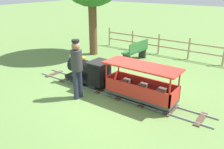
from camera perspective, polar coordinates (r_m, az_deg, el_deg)
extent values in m
plane|color=#608442|center=(6.84, -0.08, -4.28)|extent=(60.00, 60.00, 0.00)
cube|color=gray|center=(6.65, -0.94, -4.87)|extent=(0.03, 5.70, 0.04)
cube|color=gray|center=(6.97, 1.23, -3.57)|extent=(0.03, 5.70, 0.04)
cube|color=#4C3828|center=(5.90, 20.62, -10.07)|extent=(0.68, 0.14, 0.03)
cube|color=#4C3828|center=(6.07, 14.14, -8.34)|extent=(0.68, 0.14, 0.03)
cube|color=#4C3828|center=(6.32, 8.14, -6.64)|extent=(0.68, 0.14, 0.03)
cube|color=#4C3828|center=(6.63, 2.69, -5.01)|extent=(0.68, 0.14, 0.03)
cube|color=#4C3828|center=(7.00, -2.20, -3.51)|extent=(0.68, 0.14, 0.03)
cube|color=#4C3828|center=(7.43, -6.56, -2.15)|extent=(0.68, 0.14, 0.03)
cube|color=#4C3828|center=(7.89, -10.41, -0.93)|extent=(0.68, 0.14, 0.03)
cube|color=#4C3828|center=(8.39, -13.82, 0.16)|extent=(0.68, 0.14, 0.03)
cube|color=black|center=(7.28, -5.92, -0.96)|extent=(0.56, 1.40, 0.10)
cylinder|color=black|center=(7.28, -7.21, 1.94)|extent=(0.44, 0.85, 0.44)
cylinder|color=#B7932D|center=(7.56, -9.58, 2.55)|extent=(0.37, 0.02, 0.37)
cylinder|color=black|center=(7.37, -9.05, 5.15)|extent=(0.12, 0.12, 0.31)
sphere|color=#B7932D|center=(7.17, -7.01, 3.91)|extent=(0.16, 0.16, 0.16)
cube|color=black|center=(6.87, -3.05, 0.68)|extent=(0.56, 0.45, 0.55)
cube|color=black|center=(6.77, -3.10, 3.01)|extent=(0.64, 0.53, 0.04)
sphere|color=#F2EAB2|center=(7.51, -9.87, 4.47)|extent=(0.10, 0.10, 0.10)
cylinder|color=#2D2D2D|center=(7.36, -9.10, -0.95)|extent=(0.05, 0.32, 0.32)
cylinder|color=#2D2D2D|center=(7.65, -6.80, 0.06)|extent=(0.05, 0.32, 0.32)
cylinder|color=#2D2D2D|center=(6.92, -4.95, -2.23)|extent=(0.05, 0.32, 0.32)
cylinder|color=#2D2D2D|center=(7.23, -2.68, -1.11)|extent=(0.05, 0.32, 0.32)
cube|color=#3F3F3F|center=(6.31, 6.86, -4.91)|extent=(0.64, 1.90, 0.08)
cube|color=red|center=(5.98, 5.54, -4.11)|extent=(0.04, 1.90, 0.35)
cube|color=red|center=(6.46, 8.25, -2.23)|extent=(0.04, 1.90, 0.35)
cube|color=red|center=(6.67, -0.03, -1.23)|extent=(0.64, 0.04, 0.35)
cube|color=red|center=(5.88, 14.90, -5.24)|extent=(0.64, 0.04, 0.35)
cylinder|color=red|center=(6.36, -1.35, -0.44)|extent=(0.04, 0.04, 0.75)
cylinder|color=red|center=(6.81, 1.60, 1.03)|extent=(0.04, 0.04, 0.75)
cylinder|color=red|center=(5.56, 13.70, -4.43)|extent=(0.04, 0.04, 0.75)
cylinder|color=red|center=(6.06, 15.83, -2.44)|extent=(0.04, 0.04, 0.75)
cube|color=red|center=(6.00, 7.19, 2.05)|extent=(0.74, 2.00, 0.04)
cube|color=brown|center=(6.03, 11.36, -4.79)|extent=(0.48, 0.20, 0.24)
cube|color=brown|center=(6.24, 6.92, -3.59)|extent=(0.48, 0.20, 0.24)
cube|color=brown|center=(6.49, 2.81, -2.46)|extent=(0.48, 0.20, 0.24)
cylinder|color=#262626|center=(6.46, 0.73, -4.29)|extent=(0.04, 0.24, 0.24)
cylinder|color=#262626|center=(6.80, 2.87, -2.98)|extent=(0.04, 0.24, 0.24)
cylinder|color=#262626|center=(5.89, 11.48, -7.46)|extent=(0.04, 0.24, 0.24)
cylinder|color=#262626|center=(6.25, 13.20, -5.83)|extent=(0.04, 0.24, 0.24)
cylinder|color=#282D47|center=(6.36, -8.80, -2.61)|extent=(0.12, 0.12, 0.80)
cylinder|color=#282D47|center=(6.48, -7.69, -2.09)|extent=(0.12, 0.12, 0.80)
cylinder|color=#333338|center=(6.18, -8.57, 3.39)|extent=(0.30, 0.30, 0.55)
sphere|color=#936B4C|center=(6.08, -8.76, 6.85)|extent=(0.22, 0.22, 0.22)
cylinder|color=black|center=(6.05, -8.83, 8.04)|extent=(0.20, 0.20, 0.06)
cube|color=#2D6B33|center=(9.52, 5.57, 5.74)|extent=(1.32, 0.47, 0.06)
cube|color=#2D6B33|center=(9.37, 6.53, 6.73)|extent=(1.30, 0.11, 0.40)
cube|color=#333333|center=(9.12, 3.53, 3.74)|extent=(0.10, 0.32, 0.42)
cube|color=#333333|center=(10.04, 7.34, 5.24)|extent=(0.10, 0.32, 0.42)
cylinder|color=brown|center=(10.28, -4.64, 11.50)|extent=(0.34, 0.34, 2.44)
cylinder|color=tan|center=(9.87, 25.47, 4.49)|extent=(0.08, 0.08, 0.90)
cylinder|color=tan|center=(10.16, 18.10, 5.96)|extent=(0.08, 0.08, 0.90)
cylinder|color=tan|center=(10.62, 11.23, 7.24)|extent=(0.08, 0.08, 0.90)
cylinder|color=tan|center=(11.23, 4.98, 8.31)|extent=(0.08, 0.08, 0.90)
cylinder|color=tan|center=(11.95, -0.59, 9.18)|extent=(0.08, 0.08, 0.90)
cube|color=tan|center=(10.32, 14.71, 7.84)|extent=(0.04, 6.70, 0.06)
cube|color=tan|center=(10.40, 14.55, 6.15)|extent=(0.04, 6.70, 0.06)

